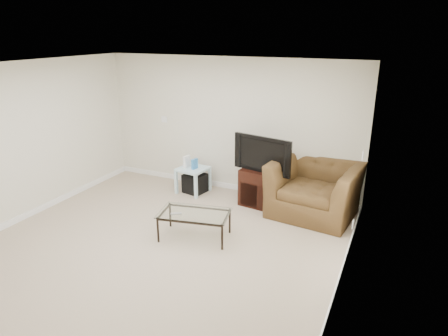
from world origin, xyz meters
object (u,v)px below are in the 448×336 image
at_px(television, 265,153).
at_px(recliner, 315,180).
at_px(tv_stand, 265,188).
at_px(subwoofer, 195,183).
at_px(coffee_table, 195,225).
at_px(side_table, 193,180).

distance_m(television, recliner, 0.94).
xyz_separation_m(tv_stand, recliner, (0.86, 0.00, 0.28)).
relative_size(tv_stand, television, 0.79).
distance_m(tv_stand, television, 0.64).
bearing_deg(subwoofer, recliner, -0.41).
bearing_deg(tv_stand, television, -90.00).
xyz_separation_m(tv_stand, subwoofer, (-1.40, 0.02, -0.16)).
xyz_separation_m(television, recliner, (0.86, 0.03, -0.36)).
height_order(tv_stand, coffee_table, tv_stand).
bearing_deg(side_table, recliner, 0.00).
bearing_deg(television, side_table, -169.09).
bearing_deg(subwoofer, side_table, -153.54).
bearing_deg(side_table, television, -1.30).
bearing_deg(television, subwoofer, -169.79).
bearing_deg(coffee_table, television, 69.87).
height_order(side_table, coffee_table, side_table).
bearing_deg(recliner, television, -171.15).
distance_m(side_table, coffee_table, 1.78).
relative_size(television, subwoofer, 2.71).
bearing_deg(tv_stand, coffee_table, -102.20).
bearing_deg(recliner, coffee_table, -125.80).
height_order(side_table, recliner, recliner).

